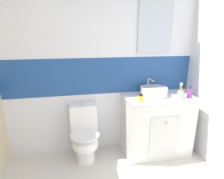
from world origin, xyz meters
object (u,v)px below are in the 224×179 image
(sink_basin, at_px, (154,91))
(soap_dispenser, at_px, (190,93))
(toilet, at_px, (85,136))
(toothbrush_cup, at_px, (180,94))
(hair_gel_jar, at_px, (141,98))

(sink_basin, height_order, soap_dispenser, sink_basin)
(toilet, relative_size, soap_dispenser, 4.89)
(toothbrush_cup, relative_size, soap_dispenser, 1.32)
(soap_dispenser, bearing_deg, toothbrush_cup, 170.44)
(hair_gel_jar, bearing_deg, toilet, 166.93)
(sink_basin, distance_m, toilet, 1.11)
(sink_basin, relative_size, toilet, 0.53)
(toilet, bearing_deg, toothbrush_cup, -6.41)
(toothbrush_cup, xyz_separation_m, soap_dispenser, (0.12, -0.02, 0.01))
(toothbrush_cup, relative_size, hair_gel_jar, 2.25)
(sink_basin, xyz_separation_m, soap_dispenser, (0.41, -0.20, -0.00))
(toothbrush_cup, height_order, soap_dispenser, toothbrush_cup)
(hair_gel_jar, bearing_deg, toothbrush_cup, 2.24)
(toilet, xyz_separation_m, toothbrush_cup, (1.25, -0.14, 0.55))
(sink_basin, relative_size, hair_gel_jar, 4.45)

